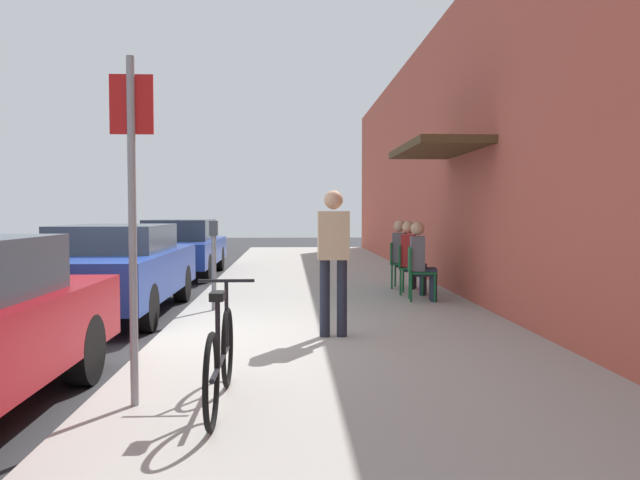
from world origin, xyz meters
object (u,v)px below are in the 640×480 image
(seated_patron_0, at_px, (421,258))
(cafe_chair_2, at_px, (399,262))
(pedestrian_standing, at_px, (333,251))
(street_sign, at_px, (132,203))
(cafe_chair_0, at_px, (417,270))
(parking_meter, at_px, (214,258))
(bicycle_0, at_px, (220,358))
(seated_patron_1, at_px, (412,255))
(parked_car_1, at_px, (114,268))
(parked_car_2, at_px, (180,247))
(cafe_chair_1, at_px, (408,266))
(seated_patron_2, at_px, (403,252))

(seated_patron_0, distance_m, cafe_chair_2, 1.70)
(cafe_chair_2, relative_size, pedestrian_standing, 0.51)
(street_sign, distance_m, cafe_chair_0, 6.32)
(parking_meter, height_order, pedestrian_standing, pedestrian_standing)
(street_sign, distance_m, pedestrian_standing, 3.04)
(street_sign, relative_size, bicycle_0, 1.52)
(parking_meter, distance_m, seated_patron_1, 3.62)
(bicycle_0, distance_m, pedestrian_standing, 2.81)
(parked_car_1, distance_m, bicycle_0, 5.38)
(parked_car_2, relative_size, pedestrian_standing, 2.59)
(parking_meter, relative_size, seated_patron_1, 1.02)
(cafe_chair_0, relative_size, cafe_chair_1, 1.00)
(street_sign, bearing_deg, bicycle_0, -4.91)
(seated_patron_2, relative_size, pedestrian_standing, 0.76)
(seated_patron_2, bearing_deg, cafe_chair_2, 160.70)
(parking_meter, xyz_separation_m, bicycle_0, (0.60, -4.57, -0.41))
(parked_car_2, relative_size, cafe_chair_1, 5.06)
(pedestrian_standing, bearing_deg, seated_patron_0, 60.13)
(cafe_chair_1, bearing_deg, street_sign, -117.97)
(parking_meter, xyz_separation_m, seated_patron_1, (3.26, 1.58, -0.07))
(cafe_chair_2, bearing_deg, parked_car_1, -155.81)
(cafe_chair_0, height_order, cafe_chair_2, same)
(cafe_chair_2, bearing_deg, pedestrian_standing, -109.20)
(seated_patron_2, bearing_deg, parked_car_1, -156.26)
(parked_car_2, distance_m, cafe_chair_1, 6.53)
(seated_patron_0, bearing_deg, seated_patron_1, 89.94)
(cafe_chair_2, bearing_deg, parking_meter, -142.09)
(bicycle_0, bearing_deg, seated_patron_0, 63.71)
(parking_meter, distance_m, cafe_chair_2, 4.06)
(cafe_chair_0, relative_size, pedestrian_standing, 0.51)
(cafe_chair_0, bearing_deg, seated_patron_0, -7.45)
(parking_meter, distance_m, pedestrian_standing, 2.61)
(parking_meter, bearing_deg, parked_car_2, 104.31)
(parked_car_1, relative_size, seated_patron_1, 3.41)
(pedestrian_standing, bearing_deg, parked_car_1, 143.00)
(cafe_chair_1, bearing_deg, pedestrian_standing, -113.43)
(bicycle_0, relative_size, pedestrian_standing, 1.01)
(parked_car_1, xyz_separation_m, parked_car_2, (-0.00, 5.72, -0.01))
(parked_car_2, xyz_separation_m, cafe_chair_2, (4.75, -3.58, -0.09))
(parked_car_2, distance_m, pedestrian_standing, 8.72)
(parking_meter, relative_size, bicycle_0, 0.77)
(parked_car_2, distance_m, street_sign, 10.74)
(bicycle_0, relative_size, cafe_chair_0, 1.97)
(street_sign, bearing_deg, parked_car_2, 98.06)
(cafe_chair_1, bearing_deg, seated_patron_0, -85.91)
(bicycle_0, distance_m, cafe_chair_1, 6.70)
(cafe_chair_0, height_order, cafe_chair_1, same)
(bicycle_0, height_order, cafe_chair_1, bicycle_0)
(seated_patron_2, bearing_deg, seated_patron_0, -90.03)
(parked_car_2, height_order, seated_patron_2, seated_patron_2)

